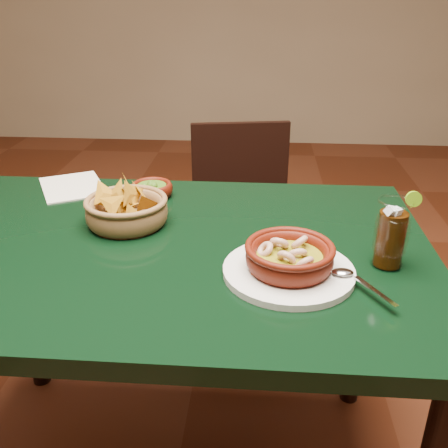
# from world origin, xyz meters

# --- Properties ---
(dining_table) EXTENTS (1.20, 0.80, 0.75)m
(dining_table) POSITION_xyz_m (0.00, 0.00, 0.65)
(dining_table) COLOR black
(dining_table) RESTS_ON ground
(dining_chair) EXTENTS (0.44, 0.44, 0.83)m
(dining_chair) POSITION_xyz_m (0.16, 0.70, 0.46)
(dining_chair) COLOR black
(dining_chair) RESTS_ON ground
(shrimp_plate) EXTENTS (0.32, 0.26, 0.08)m
(shrimp_plate) POSITION_xyz_m (0.28, -0.12, 0.78)
(shrimp_plate) COLOR silver
(shrimp_plate) RESTS_ON dining_table
(chip_basket) EXTENTS (0.23, 0.23, 0.14)m
(chip_basket) POSITION_xyz_m (-0.10, 0.09, 0.79)
(chip_basket) COLOR brown
(chip_basket) RESTS_ON dining_table
(guacamole_ramekin) EXTENTS (0.13, 0.13, 0.04)m
(guacamole_ramekin) POSITION_xyz_m (-0.08, 0.27, 0.77)
(guacamole_ramekin) COLOR #440F05
(guacamole_ramekin) RESTS_ON dining_table
(cola_drink) EXTENTS (0.14, 0.14, 0.16)m
(cola_drink) POSITION_xyz_m (0.48, -0.07, 0.82)
(cola_drink) COLOR white
(cola_drink) RESTS_ON dining_table
(glass_ashtray) EXTENTS (0.12, 0.12, 0.03)m
(glass_ashtray) POSITION_xyz_m (-0.17, 0.16, 0.76)
(glass_ashtray) COLOR white
(glass_ashtray) RESTS_ON dining_table
(paper_menu) EXTENTS (0.25, 0.27, 0.00)m
(paper_menu) POSITION_xyz_m (-0.32, 0.32, 0.75)
(paper_menu) COLOR beige
(paper_menu) RESTS_ON dining_table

